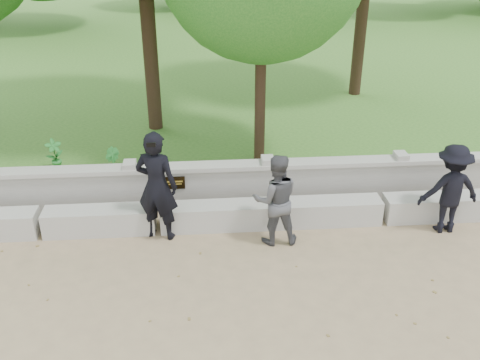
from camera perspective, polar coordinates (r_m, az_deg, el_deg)
The scene contains 9 objects.
ground at distance 8.02m, azimuth -9.42°, elevation -12.39°, with size 80.00×80.00×0.00m, color #97805D.
lawn at distance 20.80m, azimuth -6.75°, elevation 12.98°, with size 40.00×22.00×0.25m, color #305C1F.
concrete_bench at distance 9.45m, azimuth -8.74°, elevation -4.04°, with size 11.90×0.45×0.45m.
parapet_wall at distance 9.94m, azimuth -8.60°, elevation -0.80°, with size 12.50×0.35×0.90m.
man_main at distance 8.90m, azimuth -8.87°, elevation -0.66°, with size 0.81×0.75×1.93m.
visitor_left at distance 8.76m, azimuth 3.82°, elevation -2.12°, with size 0.78×0.61×1.59m.
visitor_mid at distance 9.73m, azimuth 21.52°, elevation -0.91°, with size 1.05×0.63×1.61m.
shrub_a at distance 11.54m, azimuth -19.14°, elevation 2.60°, with size 0.35×0.23×0.66m, color #2A7D30.
shrub_b at distance 10.76m, azimuth -13.45°, elevation 1.63°, with size 0.36×0.29×0.65m, color #2A7D30.
Camera 1 is at (0.80, -6.21, 5.01)m, focal length 40.00 mm.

